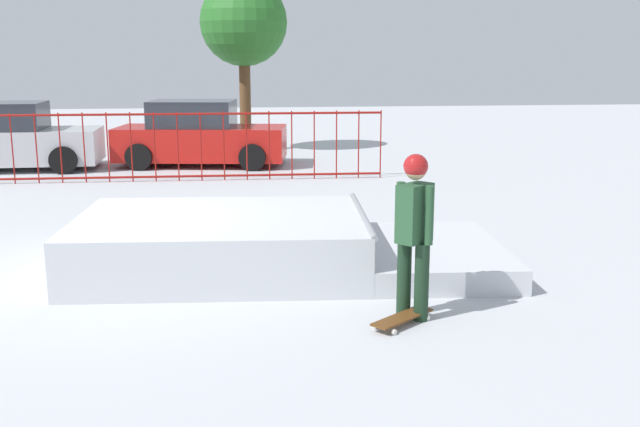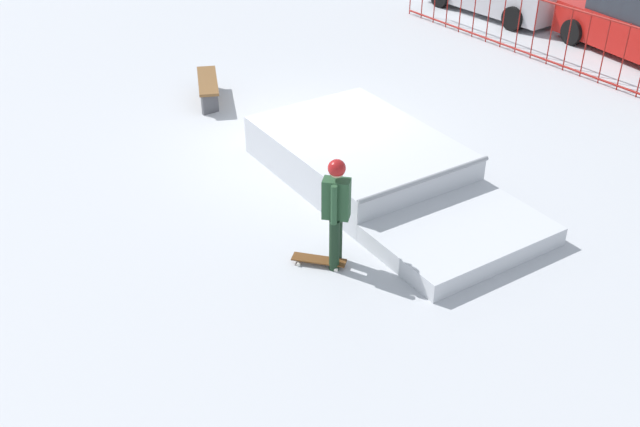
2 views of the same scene
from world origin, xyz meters
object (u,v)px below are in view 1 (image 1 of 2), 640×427
distant_tree (244,24)px  skate_ramp (259,245)px  skater (414,224)px  parked_car_silver (8,139)px  skateboard (402,318)px  parked_car_red (199,136)px

distant_tree → skate_ramp: bearing=-90.5°
skater → distant_tree: size_ratio=0.36×
skater → parked_car_silver: (-7.09, 11.20, -0.28)m
skater → skateboard: 0.96m
parked_car_silver → skate_ramp: bearing=-59.7°
parked_car_red → skater: bearing=-68.9°
skate_ramp → parked_car_red: 9.44m
skate_ramp → parked_car_red: parked_car_red is taller
parked_car_red → parked_car_silver: bearing=-169.6°
skate_ramp → skateboard: skate_ramp is taller
skater → distant_tree: (-1.41, 14.05, 2.53)m
skater → distant_tree: distant_tree is taller
skate_ramp → parked_car_silver: size_ratio=1.35×
parked_car_silver → skateboard: bearing=-59.5°
skater → parked_car_silver: size_ratio=0.42×
parked_car_red → distant_tree: (1.20, 2.68, 2.81)m
skate_ramp → parked_car_red: size_ratio=1.29×
parked_car_silver → parked_car_red: 4.48m
distant_tree → parked_car_silver: bearing=-153.3°
distant_tree → skater: bearing=-84.3°
skate_ramp → parked_car_silver: bearing=125.0°
skate_ramp → skateboard: bearing=-54.4°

